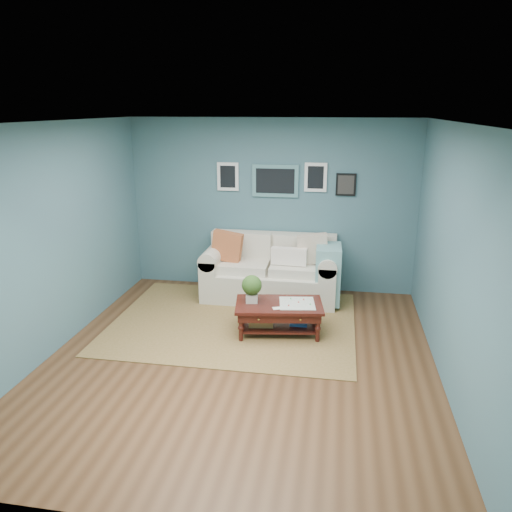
# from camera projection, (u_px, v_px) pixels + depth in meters

# --- Properties ---
(room_shell) EXTENTS (5.00, 5.02, 2.70)m
(room_shell) POSITION_uv_depth(u_px,v_px,m) (241.00, 246.00, 5.55)
(room_shell) COLOR brown
(room_shell) RESTS_ON ground
(area_rug) EXTENTS (3.28, 2.62, 0.01)m
(area_rug) POSITION_uv_depth(u_px,v_px,m) (234.00, 322.00, 6.88)
(area_rug) COLOR brown
(area_rug) RESTS_ON ground
(loveseat) EXTENTS (2.08, 0.94, 1.07)m
(loveseat) POSITION_uv_depth(u_px,v_px,m) (276.00, 271.00, 7.66)
(loveseat) COLOR beige
(loveseat) RESTS_ON ground
(coffee_table) EXTENTS (1.20, 0.81, 0.78)m
(coffee_table) POSITION_uv_depth(u_px,v_px,m) (274.00, 308.00, 6.46)
(coffee_table) COLOR black
(coffee_table) RESTS_ON ground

